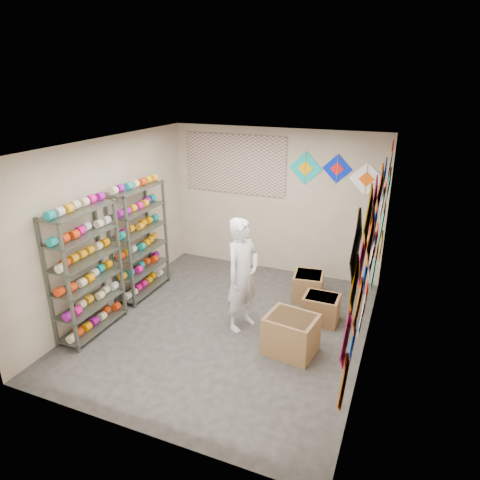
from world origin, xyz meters
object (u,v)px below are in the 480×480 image
at_px(shelf_rack_back, 140,241).
at_px(carton_a, 291,334).
at_px(shopkeeper, 243,275).
at_px(shelf_rack_front, 86,272).
at_px(carton_c, 308,286).
at_px(carton_b, 321,309).

relative_size(shelf_rack_back, carton_a, 2.90).
relative_size(shelf_rack_back, shopkeeper, 1.11).
bearing_deg(shelf_rack_front, carton_a, 11.60).
relative_size(shopkeeper, carton_c, 3.24).
bearing_deg(carton_a, shopkeeper, 165.42).
bearing_deg(carton_c, carton_b, -67.68).
height_order(shelf_rack_front, carton_c, shelf_rack_front).
relative_size(shelf_rack_front, carton_c, 3.60).
bearing_deg(shelf_rack_back, carton_c, 17.23).
relative_size(carton_a, carton_c, 1.24).
bearing_deg(carton_a, carton_b, 85.22).
distance_m(shelf_rack_front, shopkeeper, 2.22).
height_order(shelf_rack_back, carton_a, shelf_rack_back).
height_order(carton_a, carton_b, carton_a).
height_order(shopkeeper, carton_a, shopkeeper).
relative_size(shopkeeper, carton_b, 3.26).
bearing_deg(carton_a, shelf_rack_front, -160.42).
bearing_deg(carton_b, shelf_rack_back, -175.70).
height_order(shelf_rack_back, shopkeeper, shelf_rack_back).
relative_size(carton_b, carton_c, 0.99).
xyz_separation_m(shelf_rack_back, shopkeeper, (2.01, -0.36, -0.10)).
xyz_separation_m(carton_a, carton_c, (-0.14, 1.55, -0.04)).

